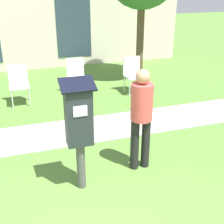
% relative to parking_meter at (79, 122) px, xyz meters
% --- Properties ---
extents(sidewalk, '(12.00, 1.10, 0.02)m').
position_rel_parking_meter_xyz_m(sidewalk, '(-0.15, 1.69, -1.01)').
color(sidewalk, '#A3A099').
rests_on(sidewalk, ground).
extents(building_facade, '(10.00, 0.26, 3.20)m').
position_rel_parking_meter_xyz_m(building_facade, '(-0.15, 6.50, 0.58)').
color(building_facade, beige).
rests_on(building_facade, ground).
extents(parking_meter, '(0.44, 0.31, 1.59)m').
position_rel_parking_meter_xyz_m(parking_meter, '(0.00, 0.00, 0.00)').
color(parking_meter, '#4C4C4C').
rests_on(parking_meter, ground).
extents(person_standing, '(0.32, 0.32, 1.58)m').
position_rel_parking_meter_xyz_m(person_standing, '(0.97, 0.21, -0.09)').
color(person_standing, black).
rests_on(person_standing, ground).
extents(outdoor_chair_left, '(0.44, 0.44, 0.90)m').
position_rel_parking_meter_xyz_m(outdoor_chair_left, '(-0.65, 3.54, -0.49)').
color(outdoor_chair_left, silver).
rests_on(outdoor_chair_left, ground).
extents(outdoor_chair_middle, '(0.44, 0.44, 0.90)m').
position_rel_parking_meter_xyz_m(outdoor_chair_middle, '(0.74, 3.75, -0.49)').
color(outdoor_chair_middle, silver).
rests_on(outdoor_chair_middle, ground).
extents(outdoor_chair_right, '(0.44, 0.44, 0.90)m').
position_rel_parking_meter_xyz_m(outdoor_chair_right, '(2.12, 3.44, -0.49)').
color(outdoor_chair_right, silver).
rests_on(outdoor_chair_right, ground).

